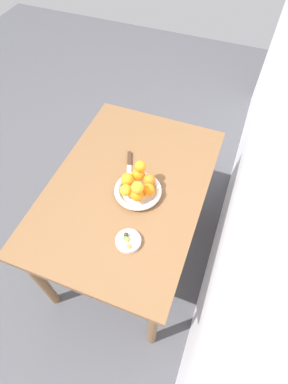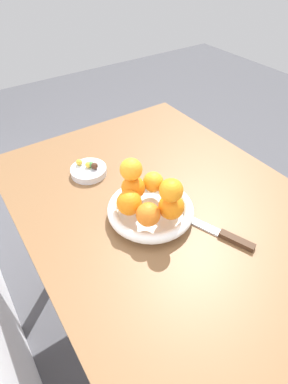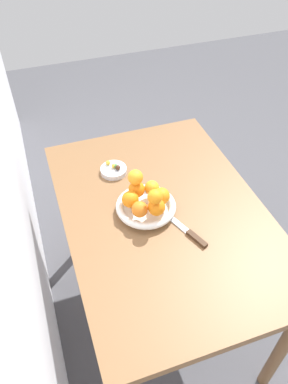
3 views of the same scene
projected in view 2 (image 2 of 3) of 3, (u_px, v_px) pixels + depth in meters
The scene contains 17 objects.
ground_plane at pixel (164, 328), 1.32m from camera, with size 6.00×6.00×0.00m, color #4C4C51.
dining_table at pixel (173, 232), 0.88m from camera, with size 1.10×0.76×0.74m.
fruit_bowl at pixel (151, 210), 0.80m from camera, with size 0.23×0.23×0.04m.
candy_dish at pixel (89, 171), 0.94m from camera, with size 0.11×0.11×0.02m, color silver.
orange_0 at pixel (148, 214), 0.72m from camera, with size 0.06×0.06×0.06m, color orange.
orange_1 at pixel (171, 207), 0.73m from camera, with size 0.06×0.06×0.06m, color orange.
orange_2 at pixel (171, 190), 0.78m from camera, with size 0.06×0.06×0.06m, color orange.
orange_3 at pixel (153, 182), 0.81m from camera, with size 0.06×0.06×0.06m, color orange.
orange_4 at pixel (133, 188), 0.79m from camera, with size 0.06×0.06×0.06m, color orange.
orange_5 at pixel (129, 203), 0.74m from camera, with size 0.06×0.06×0.06m, color orange.
orange_6 at pixel (131, 169), 0.75m from camera, with size 0.06×0.06×0.06m, color orange.
orange_7 at pixel (171, 191), 0.69m from camera, with size 0.05×0.05×0.05m, color orange.
candy_ball_0 at pixel (88, 165), 0.93m from camera, with size 0.02×0.02×0.02m, color gold.
candy_ball_1 at pixel (79, 162), 0.94m from camera, with size 0.02×0.02×0.02m, color gold.
candy_ball_2 at pixel (95, 166), 0.92m from camera, with size 0.02×0.02×0.02m, color #472819.
candy_ball_3 at pixel (91, 164), 0.93m from camera, with size 0.02×0.02×0.02m, color #4C9947.
knife at pixel (214, 230), 0.77m from camera, with size 0.25×0.11×0.01m.
Camera 2 is at (-0.43, 0.39, 1.33)m, focal length 28.00 mm.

